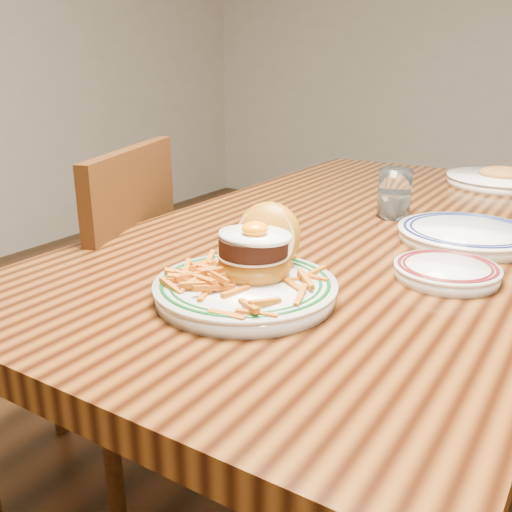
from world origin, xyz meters
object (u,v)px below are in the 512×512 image
Objects in this scene: table at (358,262)px; main_plate at (249,272)px; chair_left at (95,321)px; side_plate at (447,270)px.

main_plate reaches higher than table.
chair_left is at bearing 151.20° from main_plate.
chair_left reaches higher than table.
chair_left is 3.11× the size of main_plate.
side_plate is (0.81, 0.05, 0.28)m from chair_left.
main_plate is (0.01, -0.46, 0.12)m from table.
side_plate is at bearing -43.12° from table.
table is at bearing 79.51° from main_plate.
chair_left is 0.66m from main_plate.
main_plate is 0.33m from side_plate.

